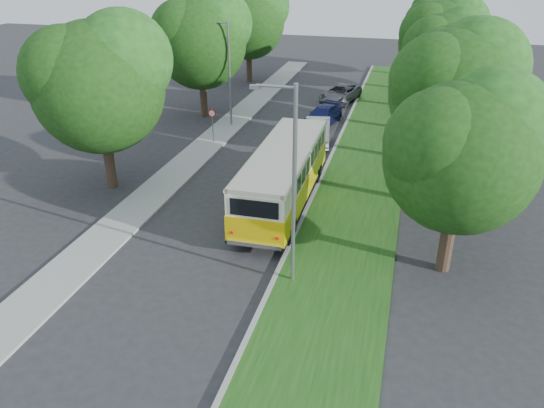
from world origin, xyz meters
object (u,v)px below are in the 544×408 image
(lamppost_far, at_px, (228,70))
(lamppost_near, at_px, (292,182))
(car_white, at_px, (317,131))
(car_silver, at_px, (295,157))
(car_grey, at_px, (340,93))
(vintage_bus, at_px, (283,178))
(car_blue, at_px, (323,115))

(lamppost_far, bearing_deg, lamppost_near, -64.29)
(lamppost_far, bearing_deg, car_white, -14.56)
(car_silver, relative_size, car_grey, 0.71)
(car_silver, bearing_deg, car_grey, 79.60)
(vintage_bus, distance_m, car_white, 10.17)
(vintage_bus, distance_m, car_blue, 14.35)
(lamppost_far, relative_size, car_white, 1.62)
(lamppost_near, relative_size, lamppost_far, 1.07)
(car_blue, bearing_deg, lamppost_near, -69.74)
(lamppost_near, distance_m, lamppost_far, 20.53)
(car_white, height_order, car_blue, car_white)
(car_white, bearing_deg, car_blue, 85.65)
(vintage_bus, distance_m, car_grey, 20.84)
(lamppost_near, height_order, vintage_bus, lamppost_near)
(vintage_bus, relative_size, car_white, 2.29)
(car_silver, xyz_separation_m, car_grey, (0.52, 15.36, 0.09))
(vintage_bus, distance_m, car_silver, 5.58)
(car_white, bearing_deg, car_silver, -105.53)
(car_white, distance_m, car_blue, 4.19)
(car_blue, bearing_deg, car_silver, -77.26)
(lamppost_far, bearing_deg, car_grey, 52.13)
(lamppost_far, distance_m, car_grey, 11.76)
(lamppost_far, bearing_deg, vintage_bus, -59.63)
(lamppost_near, relative_size, car_grey, 1.57)
(lamppost_near, xyz_separation_m, lamppost_far, (-8.91, 18.50, -0.25))
(lamppost_near, height_order, car_blue, lamppost_near)
(car_silver, distance_m, car_white, 4.71)
(car_grey, bearing_deg, lamppost_near, -71.98)
(car_silver, bearing_deg, vintage_bus, -92.13)
(vintage_bus, bearing_deg, car_grey, 89.81)
(car_white, height_order, car_grey, car_white)
(lamppost_far, xyz_separation_m, car_blue, (6.56, 2.38, -3.47))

